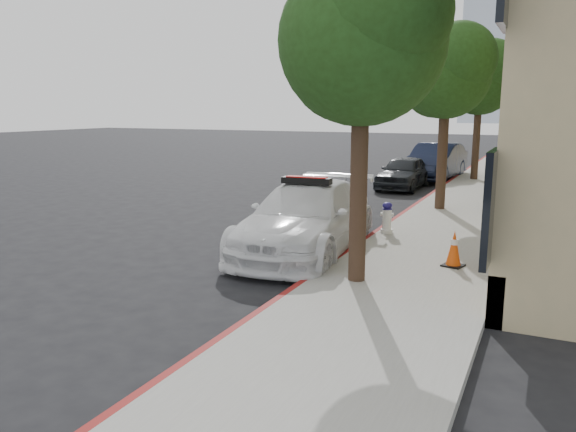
# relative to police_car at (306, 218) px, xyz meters

# --- Properties ---
(ground) EXTENTS (120.00, 120.00, 0.00)m
(ground) POSITION_rel_police_car_xyz_m (-1.07, 0.02, -0.77)
(ground) COLOR black
(ground) RESTS_ON ground
(sidewalk) EXTENTS (3.20, 50.00, 0.15)m
(sidewalk) POSITION_rel_police_car_xyz_m (2.53, 10.02, -0.70)
(sidewalk) COLOR gray
(sidewalk) RESTS_ON ground
(curb_strip) EXTENTS (0.12, 50.00, 0.15)m
(curb_strip) POSITION_rel_police_car_xyz_m (0.99, 10.02, -0.70)
(curb_strip) COLOR maroon
(curb_strip) RESTS_ON ground
(tree_near) EXTENTS (2.92, 2.82, 5.62)m
(tree_near) POSITION_rel_police_car_xyz_m (1.86, -1.99, 3.50)
(tree_near) COLOR black
(tree_near) RESTS_ON sidewalk
(tree_mid) EXTENTS (2.77, 2.64, 5.43)m
(tree_mid) POSITION_rel_police_car_xyz_m (1.86, 6.01, 3.39)
(tree_mid) COLOR black
(tree_mid) RESTS_ON sidewalk
(tree_far) EXTENTS (3.10, 3.00, 5.81)m
(tree_far) POSITION_rel_police_car_xyz_m (1.86, 14.01, 3.61)
(tree_far) COLOR black
(tree_far) RESTS_ON sidewalk
(police_car) EXTENTS (2.55, 5.47, 1.69)m
(police_car) POSITION_rel_police_car_xyz_m (0.00, 0.00, 0.00)
(police_car) COLOR white
(police_car) RESTS_ON ground
(parked_car_mid) EXTENTS (1.64, 3.86, 1.30)m
(parked_car_mid) POSITION_rel_police_car_xyz_m (-0.47, 10.81, -0.12)
(parked_car_mid) COLOR black
(parked_car_mid) RESTS_ON ground
(parked_car_far) EXTENTS (2.14, 5.05, 1.62)m
(parked_car_far) POSITION_rel_police_car_xyz_m (0.13, 14.19, 0.04)
(parked_car_far) COLOR black
(parked_car_far) RESTS_ON ground
(fire_hydrant) EXTENTS (0.32, 0.29, 0.76)m
(fire_hydrant) POSITION_rel_police_car_xyz_m (1.28, 2.01, -0.25)
(fire_hydrant) COLOR white
(fire_hydrant) RESTS_ON sidewalk
(traffic_cone) EXTENTS (0.45, 0.45, 0.71)m
(traffic_cone) POSITION_rel_police_car_xyz_m (3.25, -0.34, -0.27)
(traffic_cone) COLOR black
(traffic_cone) RESTS_ON sidewalk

